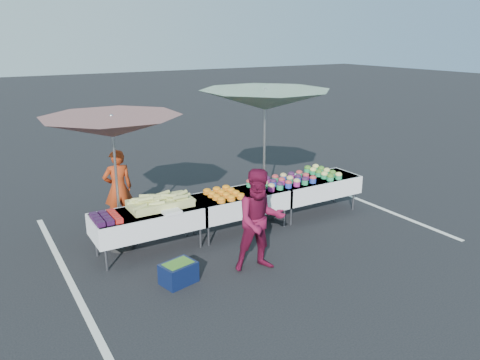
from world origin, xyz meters
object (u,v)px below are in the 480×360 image
table_left (148,220)px  table_center (240,201)px  customer (260,220)px  umbrella_left (112,128)px  table_right (315,186)px  umbrella_right (265,101)px  vendor (118,188)px  storage_bin (179,272)px

table_left → table_center: size_ratio=1.00×
customer → umbrella_left: size_ratio=0.54×
table_right → umbrella_right: umbrella_right is taller
table_right → vendor: bearing=159.1°
vendor → umbrella_left: size_ratio=0.50×
table_right → storage_bin: 3.83m
vendor → table_center: bearing=146.6°
table_left → umbrella_left: bearing=132.5°
umbrella_left → storage_bin: bearing=-77.4°
table_right → umbrella_left: bearing=174.2°
table_right → umbrella_right: size_ratio=0.56×
table_center → umbrella_right: size_ratio=0.56×
table_left → umbrella_right: size_ratio=0.56×
customer → umbrella_left: 2.81m
vendor → customer: size_ratio=0.93×
customer → table_left: bearing=147.1°
vendor → umbrella_right: bearing=162.9°
table_left → storage_bin: table_left is taller
umbrella_right → table_center: bearing=-153.4°
table_center → storage_bin: (-1.80, -1.23, -0.41)m
table_left → umbrella_right: bearing=8.7°
table_center → umbrella_right: bearing=26.6°
umbrella_left → customer: bearing=-48.6°
table_right → customer: bearing=-147.7°
customer → table_center: bearing=86.5°
table_left → table_center: same height
table_right → customer: (-2.32, -1.47, 0.24)m
customer → umbrella_right: size_ratio=0.49×
vendor → storage_bin: vendor is taller
table_right → umbrella_left: (-3.97, 0.40, 1.54)m
table_center → table_right: same height
umbrella_right → storage_bin: bearing=-148.0°
table_left → table_right: size_ratio=1.00×
table_right → storage_bin: (-3.60, -1.23, -0.41)m
table_right → storage_bin: table_right is taller
table_left → table_right: (3.60, 0.00, 0.00)m
customer → umbrella_right: bearing=70.7°
umbrella_left → umbrella_right: umbrella_right is taller
vendor → umbrella_left: (-0.30, -1.00, 1.37)m
table_center → storage_bin: bearing=-145.8°
table_center → umbrella_right: umbrella_right is taller
customer → storage_bin: bearing=-174.7°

